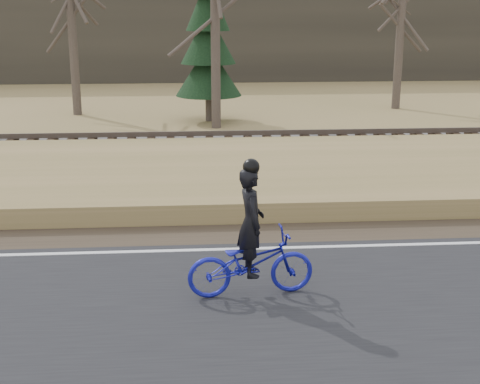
{
  "coord_description": "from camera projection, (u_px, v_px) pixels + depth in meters",
  "views": [
    {
      "loc": [
        -4.74,
        -11.63,
        4.55
      ],
      "look_at": [
        -3.85,
        0.5,
        1.1
      ],
      "focal_mm": 50.0,
      "sensor_mm": 36.0,
      "label": 1
    }
  ],
  "objects": [
    {
      "name": "treeline_backdrop",
      "position": [
        268.0,
        29.0,
        40.7
      ],
      "size": [
        120.0,
        4.0,
        6.0
      ],
      "primitive_type": "cube",
      "color": "#383328",
      "rests_on": "ground"
    },
    {
      "name": "ground",
      "position": [
        443.0,
        251.0,
        12.73
      ],
      "size": [
        120.0,
        120.0,
        0.0
      ],
      "primitive_type": "plane",
      "color": "#9C7E4F",
      "rests_on": "ground"
    },
    {
      "name": "embankment",
      "position": [
        383.0,
        182.0,
        16.7
      ],
      "size": [
        120.0,
        5.0,
        0.44
      ],
      "primitive_type": "cube",
      "color": "#9C7E4F",
      "rests_on": "ground"
    },
    {
      "name": "conifer",
      "position": [
        208.0,
        39.0,
        25.82
      ],
      "size": [
        2.6,
        2.6,
        6.75
      ],
      "color": "brown",
      "rests_on": "ground"
    },
    {
      "name": "cyclist",
      "position": [
        251.0,
        253.0,
        10.5
      ],
      "size": [
        2.08,
        0.91,
        2.22
      ],
      "rotation": [
        0.0,
        0.0,
        1.68
      ],
      "color": "#16199C",
      "rests_on": "road"
    },
    {
      "name": "edge_line",
      "position": [
        440.0,
        244.0,
        12.91
      ],
      "size": [
        120.0,
        0.12,
        0.01
      ],
      "primitive_type": "cube",
      "color": "silver",
      "rests_on": "road"
    },
    {
      "name": "bare_tree_near_left",
      "position": [
        215.0,
        22.0,
        24.18
      ],
      "size": [
        0.36,
        0.36,
        7.77
      ],
      "primitive_type": "cylinder",
      "color": "brown",
      "rests_on": "ground"
    },
    {
      "name": "ballast",
      "position": [
        348.0,
        150.0,
        20.35
      ],
      "size": [
        120.0,
        3.0,
        0.45
      ],
      "primitive_type": "cube",
      "color": "slate",
      "rests_on": "ground"
    },
    {
      "name": "bare_tree_left",
      "position": [
        71.0,
        16.0,
        27.12
      ],
      "size": [
        0.36,
        0.36,
        8.07
      ],
      "primitive_type": "cylinder",
      "color": "brown",
      "rests_on": "ground"
    },
    {
      "name": "bare_tree_center",
      "position": [
        401.0,
        20.0,
        28.81
      ],
      "size": [
        0.36,
        0.36,
        7.64
      ],
      "primitive_type": "cylinder",
      "color": "brown",
      "rests_on": "ground"
    },
    {
      "name": "shoulder",
      "position": [
        422.0,
        229.0,
        13.88
      ],
      "size": [
        120.0,
        1.6,
        0.04
      ],
      "primitive_type": "cube",
      "color": "#473A2B",
      "rests_on": "ground"
    },
    {
      "name": "railroad",
      "position": [
        348.0,
        140.0,
        20.26
      ],
      "size": [
        120.0,
        2.4,
        0.29
      ],
      "color": "black",
      "rests_on": "ballast"
    }
  ]
}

